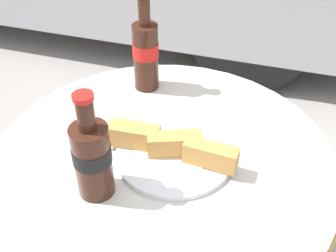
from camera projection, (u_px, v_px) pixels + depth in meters
bistro_table at (163, 204)px, 1.02m from camera, size 0.77×0.77×0.70m
cola_bottle_left at (92, 156)px, 0.78m from camera, size 0.07×0.07×0.23m
cola_bottle_right at (146, 53)px, 1.06m from camera, size 0.07×0.07×0.26m
lunch_plate_near at (173, 150)px, 0.90m from camera, size 0.29×0.25×0.06m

